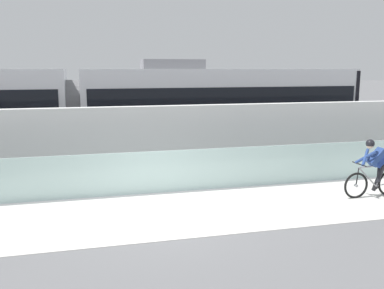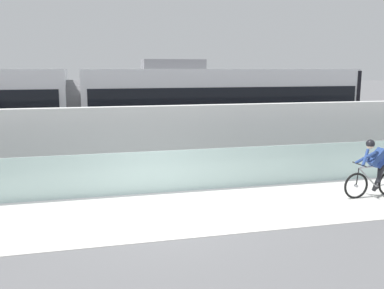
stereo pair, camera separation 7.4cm
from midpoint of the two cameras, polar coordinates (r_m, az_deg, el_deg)
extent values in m
plane|color=slate|center=(10.43, -3.75, -9.31)|extent=(200.00, 200.00, 0.00)
cube|color=silver|center=(10.43, -3.75, -9.28)|extent=(32.00, 3.20, 0.01)
cube|color=silver|center=(12.01, -5.39, -3.73)|extent=(32.00, 0.05, 1.20)
cube|color=silver|center=(13.64, -6.59, 0.30)|extent=(32.00, 0.36, 2.30)
cube|color=#595654|center=(16.28, -7.68, -2.23)|extent=(32.00, 0.08, 0.01)
cube|color=#595654|center=(17.68, -8.21, -1.26)|extent=(32.00, 0.08, 0.01)
cube|color=#232326|center=(17.03, -22.88, -1.18)|extent=(1.40, 1.88, 0.20)
cylinder|color=black|center=(16.34, -23.23, -1.87)|extent=(0.60, 0.10, 0.60)
cylinder|color=black|center=(17.73, -22.53, -0.93)|extent=(0.60, 0.10, 0.60)
cube|color=silver|center=(17.44, 3.69, 4.97)|extent=(11.00, 2.50, 3.10)
cube|color=black|center=(17.41, 3.70, 6.12)|extent=(10.56, 2.54, 1.04)
cube|color=red|center=(17.61, 3.64, 0.53)|extent=(10.78, 2.53, 0.28)
cube|color=slate|center=(16.86, -2.77, 10.69)|extent=(2.40, 1.10, 0.36)
cube|color=#232326|center=(16.91, -7.80, -0.53)|extent=(1.40, 1.88, 0.20)
cylinder|color=black|center=(16.23, -7.51, -1.20)|extent=(0.60, 0.10, 0.60)
cylinder|color=black|center=(17.63, -8.06, -0.30)|extent=(0.60, 0.10, 0.60)
cube|color=#232326|center=(19.00, 13.79, 0.44)|extent=(1.40, 1.88, 0.20)
cylinder|color=black|center=(18.39, 14.83, -0.11)|extent=(0.60, 0.10, 0.60)
cylinder|color=black|center=(19.64, 12.81, 0.61)|extent=(0.60, 0.10, 0.60)
cube|color=black|center=(19.79, 18.95, 5.06)|extent=(0.16, 2.54, 2.94)
cylinder|color=#59595B|center=(16.61, -15.61, 4.36)|extent=(0.60, 2.30, 2.30)
torus|color=black|center=(12.32, 20.94, -5.15)|extent=(0.72, 0.06, 0.72)
cylinder|color=#99999E|center=(12.32, 20.94, -5.15)|extent=(0.07, 0.10, 0.07)
cylinder|color=#99999E|center=(12.47, 22.27, -4.05)|extent=(0.60, 0.04, 0.58)
cylinder|color=#99999E|center=(12.69, 23.65, -3.84)|extent=(0.22, 0.04, 0.59)
cylinder|color=#99999E|center=(12.46, 22.70, -2.72)|extent=(0.76, 0.04, 0.07)
cylinder|color=#99999E|center=(12.82, 24.01, -4.92)|extent=(0.43, 0.03, 0.09)
cylinder|color=black|center=(12.28, 21.10, -4.04)|extent=(0.08, 0.03, 0.49)
cube|color=black|center=(12.68, 24.08, -2.44)|extent=(0.24, 0.10, 0.05)
cylinder|color=black|center=(12.22, 21.30, -2.46)|extent=(0.03, 0.58, 0.03)
cylinder|color=#262628|center=(12.70, 23.24, -5.14)|extent=(0.18, 0.02, 0.18)
cube|color=navy|center=(12.50, 23.35, -1.55)|extent=(0.50, 0.28, 0.51)
cube|color=navy|center=(12.57, 23.66, -1.93)|extent=(0.38, 0.30, 0.38)
sphere|color=beige|center=(12.30, 22.58, -0.04)|extent=(0.20, 0.20, 0.20)
sphere|color=black|center=(12.29, 22.59, 0.12)|extent=(0.23, 0.23, 0.23)
cylinder|color=navy|center=(12.29, 22.03, -1.60)|extent=(0.44, 0.41, 0.41)
cylinder|color=navy|center=(12.29, 22.03, -1.60)|extent=(0.44, 0.41, 0.41)
cylinder|color=black|center=(12.69, 23.57, -4.04)|extent=(0.29, 0.33, 0.80)
cylinder|color=black|center=(12.65, 23.61, -3.43)|extent=(0.29, 0.33, 0.54)
camera|label=1|loc=(0.04, -90.17, -0.03)|focal=39.85mm
camera|label=2|loc=(0.04, 89.83, 0.03)|focal=39.85mm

